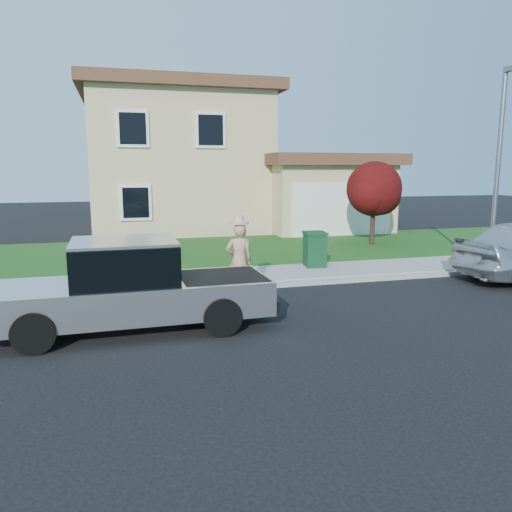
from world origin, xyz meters
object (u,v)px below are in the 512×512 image
Objects in this scene: woman at (239,259)px; trash_bin at (315,249)px; pickup_truck at (132,288)px; ornamental_tree at (375,191)px; street_lamp at (500,160)px.

woman is 3.66m from trash_bin.
woman reaches higher than pickup_truck.
trash_bin is at bearing -137.01° from woman.
ornamental_tree is 0.56× the size of street_lamp.
woman is at bearing 35.81° from pickup_truck.
street_lamp is (7.48, 0.46, 2.32)m from woman.
street_lamp is at bearing -83.15° from ornamental_tree.
ornamental_tree reaches higher than woman.
street_lamp is at bearing -172.52° from woman.
ornamental_tree is 5.80m from street_lamp.
trash_bin is (2.84, 2.30, -0.24)m from woman.
pickup_truck is 1.64× the size of ornamental_tree.
ornamental_tree reaches higher than trash_bin.
street_lamp is (9.99, 2.33, 2.43)m from pickup_truck.
ornamental_tree is 5.70m from trash_bin.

